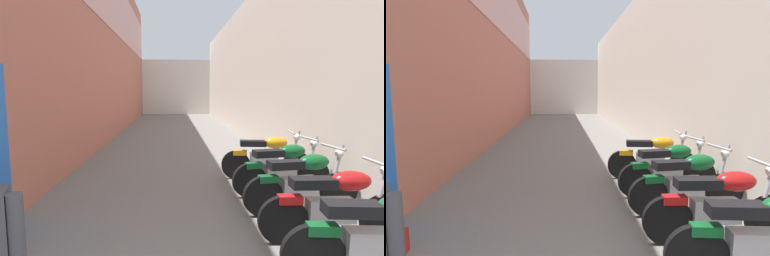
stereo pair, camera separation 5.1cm
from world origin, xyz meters
The scene contains 9 objects.
ground_plane centered at (0.00, 9.89, 0.00)m, with size 39.79×39.79×0.00m, color slate.
building_left centered at (-2.78, 11.86, 3.73)m, with size 0.45×23.79×7.37m.
building_right centered at (2.78, 11.89, 2.68)m, with size 0.45×23.79×5.36m.
building_far_end centered at (0.00, 24.79, 2.07)m, with size 8.17×2.00×4.15m, color silver.
motorcycle_second centered at (1.64, 2.25, 0.50)m, with size 1.85×0.58×1.04m.
motorcycle_third centered at (1.64, 3.09, 0.50)m, with size 1.85×0.58×1.04m.
motorcycle_fourth centered at (1.64, 4.05, 0.50)m, with size 1.85×0.58×1.04m.
motorcycle_fifth centered at (1.64, 4.89, 0.50)m, with size 1.84×0.58×1.04m.
motorcycle_sixth centered at (1.64, 5.85, 0.50)m, with size 1.84×0.58×1.04m.
Camera 1 is at (-0.30, -0.41, 1.85)m, focal length 29.32 mm.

